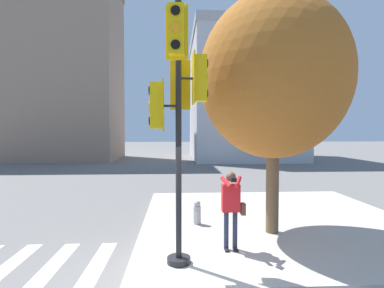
{
  "coord_description": "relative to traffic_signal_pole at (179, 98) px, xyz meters",
  "views": [
    {
      "loc": [
        0.46,
        -5.41,
        2.79
      ],
      "look_at": [
        0.8,
        0.92,
        2.54
      ],
      "focal_mm": 28.0,
      "sensor_mm": 36.0,
      "label": 1
    }
  ],
  "objects": [
    {
      "name": "ground_plane",
      "position": [
        -0.52,
        -0.56,
        -3.47
      ],
      "size": [
        160.0,
        160.0,
        0.0
      ],
      "primitive_type": "plane",
      "color": "slate"
    },
    {
      "name": "sidewalk_corner",
      "position": [
        2.98,
        2.94,
        -3.4
      ],
      "size": [
        8.0,
        8.0,
        0.14
      ],
      "color": "#BCB7AD",
      "rests_on": "ground_plane"
    },
    {
      "name": "traffic_signal_pole",
      "position": [
        0.0,
        0.0,
        0.0
      ],
      "size": [
        1.17,
        1.18,
        5.28
      ],
      "color": "black",
      "rests_on": "sidewalk_corner"
    },
    {
      "name": "person_photographer",
      "position": [
        1.19,
        0.63,
        -2.27
      ],
      "size": [
        0.58,
        0.54,
        1.76
      ],
      "color": "black",
      "rests_on": "sidewalk_corner"
    },
    {
      "name": "street_tree",
      "position": [
        2.48,
        1.74,
        0.75
      ],
      "size": [
        3.87,
        3.87,
        6.22
      ],
      "color": "brown",
      "rests_on": "sidewalk_corner"
    },
    {
      "name": "fire_hydrant",
      "position": [
        0.55,
        2.54,
        -2.99
      ],
      "size": [
        0.22,
        0.28,
        0.68
      ],
      "color": "#99999E",
      "rests_on": "sidewalk_corner"
    },
    {
      "name": "building_left",
      "position": [
        -13.06,
        25.17,
        5.64
      ],
      "size": [
        14.37,
        8.22,
        18.19
      ],
      "color": "gray",
      "rests_on": "ground_plane"
    },
    {
      "name": "building_right",
      "position": [
        6.9,
        25.86,
        3.08
      ],
      "size": [
        10.52,
        12.64,
        13.08
      ],
      "color": "#BCBCC1",
      "rests_on": "ground_plane"
    }
  ]
}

